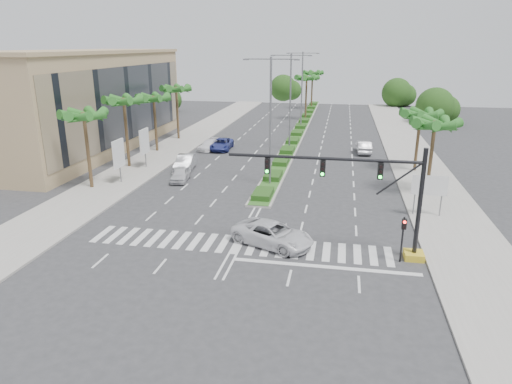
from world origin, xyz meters
TOP-DOWN VIEW (x-y plane):
  - ground at (0.00, 0.00)m, footprint 160.00×160.00m
  - footpath_right at (15.20, 20.00)m, footprint 6.00×120.00m
  - footpath_left at (-15.20, 20.00)m, footprint 6.00×120.00m
  - median at (0.00, 45.00)m, footprint 2.20×75.00m
  - median_grass at (0.00, 45.00)m, footprint 1.80×75.00m
  - building at (-26.00, 26.00)m, footprint 12.00×36.00m
  - signal_gantry at (9.27, -0.00)m, footprint 12.60×1.20m
  - pedestrian_signal at (10.60, -0.68)m, footprint 0.28×0.36m
  - direction_sign at (13.50, 7.99)m, footprint 2.70×0.11m
  - billboard_near at (-14.50, 12.00)m, footprint 0.18×2.10m
  - billboard_far at (-14.50, 18.00)m, footprint 0.18×2.10m
  - palm_left_near at (-16.50, 10.00)m, footprint 4.57×4.68m
  - palm_left_mid at (-16.50, 18.00)m, footprint 4.57×4.68m
  - palm_left_far at (-16.50, 26.00)m, footprint 4.57×4.68m
  - palm_left_end at (-16.50, 34.00)m, footprint 4.57×4.68m
  - palm_right_near at (14.50, 14.00)m, footprint 4.57×4.68m
  - palm_right_far at (14.50, 22.00)m, footprint 4.57×4.68m
  - palm_median_a at (0.00, 55.00)m, footprint 4.57×4.68m
  - palm_median_b at (0.00, 70.00)m, footprint 4.57×4.68m
  - streetlight_near at (0.00, 14.00)m, footprint 5.10×0.25m
  - streetlight_mid at (0.00, 30.00)m, footprint 5.10×0.25m
  - streetlight_far at (0.00, 46.00)m, footprint 5.10×0.25m
  - car_parked_a at (-9.03, 13.94)m, footprint 2.06×4.11m
  - car_parked_b at (-9.96, 18.08)m, footprint 2.33×5.13m
  - car_parked_c at (-8.63, 28.53)m, footprint 2.67×5.32m
  - car_parked_d at (-10.23, 28.18)m, footprint 2.32×4.57m
  - car_crossing at (2.32, 0.41)m, footprint 6.30×4.78m
  - car_right at (9.39, 30.04)m, footprint 1.90×4.81m

SIDE VIEW (x-z plane):
  - ground at x=0.00m, z-range 0.00..0.00m
  - footpath_right at x=15.20m, z-range 0.00..0.15m
  - footpath_left at x=-15.20m, z-range 0.00..0.15m
  - median at x=0.00m, z-range 0.00..0.20m
  - median_grass at x=0.00m, z-range 0.20..0.24m
  - car_parked_d at x=-10.23m, z-range 0.00..1.27m
  - car_parked_a at x=-9.03m, z-range 0.00..1.34m
  - car_parked_c at x=-8.63m, z-range 0.00..1.44m
  - car_right at x=9.39m, z-range 0.00..1.56m
  - car_crossing at x=2.32m, z-range 0.00..1.59m
  - car_parked_b at x=-9.96m, z-range 0.00..1.63m
  - pedestrian_signal at x=10.60m, z-range 0.54..3.54m
  - direction_sign at x=13.50m, z-range 0.75..4.15m
  - billboard_near at x=-14.50m, z-range 0.79..5.14m
  - billboard_far at x=-14.50m, z-range 0.79..5.14m
  - signal_gantry at x=9.27m, z-range -0.14..7.06m
  - palm_right_far at x=14.50m, z-range 2.54..9.29m
  - building at x=-26.00m, z-range 0.00..12.00m
  - palm_right_near at x=14.50m, z-range 2.68..9.73m
  - palm_left_far at x=-16.50m, z-range 2.82..10.17m
  - palm_left_near at x=-16.50m, z-range 2.91..10.46m
  - streetlight_near at x=0.00m, z-range 0.81..12.81m
  - streetlight_mid at x=0.00m, z-range 0.81..12.81m
  - streetlight_far at x=0.00m, z-range 0.81..12.81m
  - palm_left_end at x=-16.50m, z-range 3.01..10.76m
  - palm_left_mid at x=-16.50m, z-range 3.10..11.05m
  - palm_median_a at x=0.00m, z-range 3.15..11.20m
  - palm_median_b at x=0.00m, z-range 3.15..11.20m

